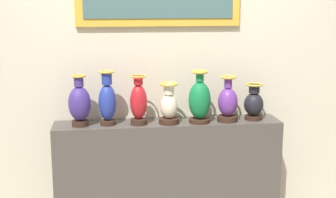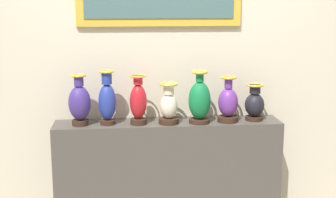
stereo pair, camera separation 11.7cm
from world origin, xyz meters
The scene contains 9 objects.
display_shelf centered at (0.00, 0.00, 0.49)m, with size 1.75×0.30×0.98m, color #4C4742.
back_wall centered at (0.00, 0.21, 1.50)m, with size 3.40×0.14×2.96m.
vase_indigo centered at (-0.66, -0.03, 1.15)m, with size 0.17×0.17×0.39m.
vase_cobalt centered at (-0.46, -0.02, 1.17)m, with size 0.13×0.13×0.41m.
vase_crimson centered at (-0.23, -0.04, 1.15)m, with size 0.13×0.13×0.37m.
vase_ivory centered at (0.00, -0.05, 1.12)m, with size 0.15×0.15×0.31m.
vase_emerald centered at (0.24, -0.05, 1.16)m, with size 0.17×0.17×0.40m.
vase_violet centered at (0.46, -0.04, 1.13)m, with size 0.16×0.16×0.36m.
vase_onyx centered at (0.67, -0.01, 1.11)m, with size 0.15×0.15×0.29m.
Camera 2 is at (-0.36, -3.55, 1.90)m, focal length 51.09 mm.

